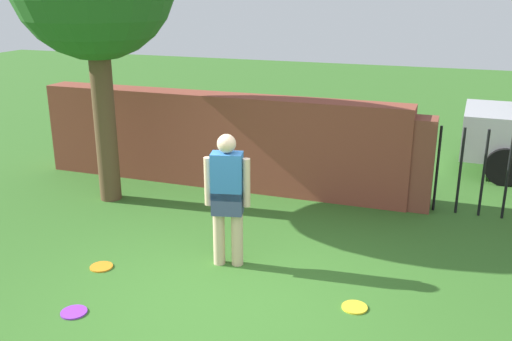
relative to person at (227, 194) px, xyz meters
name	(u,v)px	position (x,y,z in m)	size (l,w,h in m)	color
ground_plane	(219,303)	(0.24, -0.87, -0.90)	(40.00, 40.00, 0.00)	#336623
brick_wall	(217,140)	(-1.26, 2.64, -0.12)	(6.29, 0.50, 1.55)	brown
person	(227,194)	(0.00, 0.00, 0.00)	(0.53, 0.30, 1.62)	beige
fence_gate	(496,171)	(3.05, 2.64, -0.20)	(2.58, 0.44, 1.40)	brown
frisbee_yellow	(355,307)	(1.62, -0.48, -0.89)	(0.27, 0.27, 0.02)	yellow
frisbee_orange	(101,267)	(-1.40, -0.60, -0.89)	(0.27, 0.27, 0.02)	orange
frisbee_purple	(74,312)	(-1.09, -1.54, -0.89)	(0.27, 0.27, 0.02)	purple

